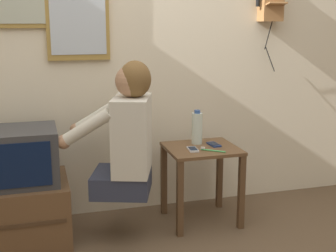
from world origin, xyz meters
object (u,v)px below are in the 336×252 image
(person, at_px, (127,134))
(water_bottle, at_px, (197,128))
(television, at_px, (14,157))
(cell_phone_held, at_px, (193,149))
(wall_mirror, at_px, (77,1))
(toothbrush, at_px, (211,150))
(cell_phone_spare, at_px, (214,144))

(person, relative_size, water_bottle, 3.50)
(television, height_order, cell_phone_held, television)
(television, height_order, water_bottle, water_bottle)
(wall_mirror, bearing_deg, water_bottle, -17.14)
(person, height_order, cell_phone_held, person)
(person, bearing_deg, toothbrush, -70.47)
(toothbrush, bearing_deg, wall_mirror, 99.39)
(cell_phone_spare, bearing_deg, water_bottle, 137.75)
(person, distance_m, toothbrush, 0.59)
(wall_mirror, bearing_deg, cell_phone_held, -29.59)
(television, xyz_separation_m, cell_phone_held, (1.15, -0.08, -0.02))
(person, height_order, water_bottle, person)
(toothbrush, bearing_deg, television, 122.68)
(wall_mirror, relative_size, cell_phone_held, 6.06)
(television, distance_m, toothbrush, 1.27)
(person, relative_size, television, 1.60)
(wall_mirror, relative_size, water_bottle, 3.23)
(television, relative_size, cell_phone_held, 4.11)
(person, relative_size, cell_phone_spare, 6.63)
(wall_mirror, distance_m, cell_phone_spare, 1.35)
(water_bottle, bearing_deg, toothbrush, -82.53)
(person, bearing_deg, wall_mirror, 45.98)
(cell_phone_spare, bearing_deg, toothbrush, -122.26)
(cell_phone_held, bearing_deg, toothbrush, -21.47)
(cell_phone_held, bearing_deg, person, -166.38)
(cell_phone_held, relative_size, water_bottle, 0.53)
(wall_mirror, xyz_separation_m, water_bottle, (0.78, -0.24, -0.87))
(person, distance_m, wall_mirror, 0.97)
(cell_phone_held, relative_size, cell_phone_spare, 1.01)
(wall_mirror, height_order, cell_phone_held, wall_mirror)
(water_bottle, bearing_deg, cell_phone_spare, -37.86)
(water_bottle, height_order, toothbrush, water_bottle)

